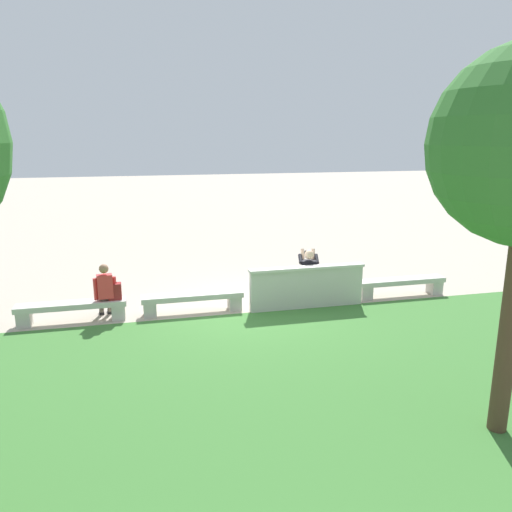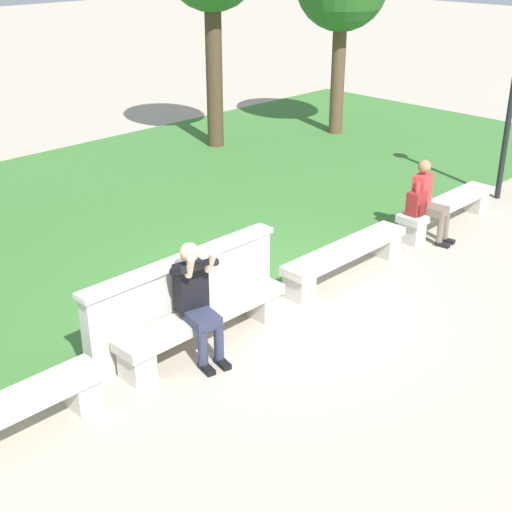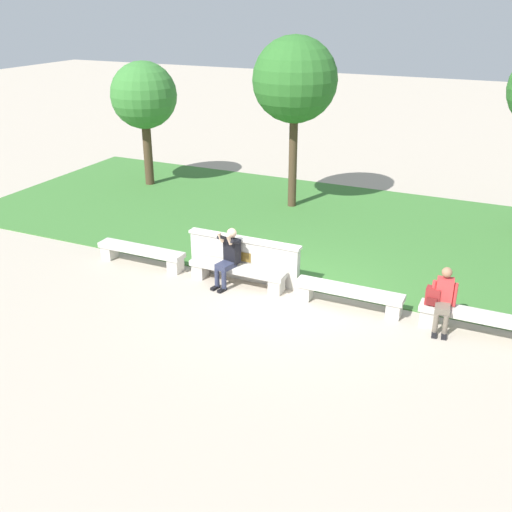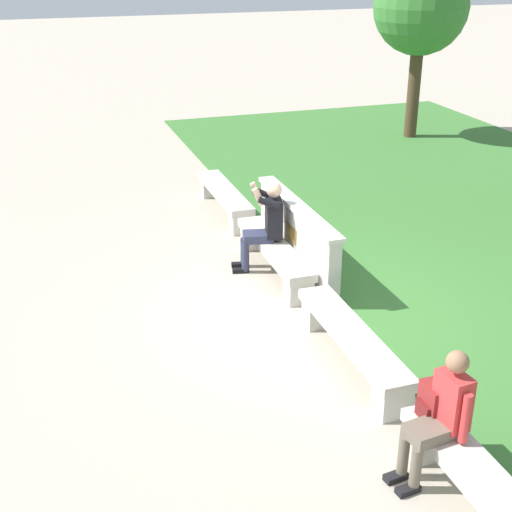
{
  "view_description": "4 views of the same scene",
  "coord_description": "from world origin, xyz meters",
  "px_view_note": "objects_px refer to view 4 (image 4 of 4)",
  "views": [
    {
      "loc": [
        2.4,
        10.75,
        3.93
      ],
      "look_at": [
        -0.35,
        -0.75,
        1.05
      ],
      "focal_mm": 35.0,
      "sensor_mm": 36.0,
      "label": 1
    },
    {
      "loc": [
        -5.91,
        -5.42,
        4.37
      ],
      "look_at": [
        -0.51,
        -0.05,
        0.9
      ],
      "focal_mm": 50.0,
      "sensor_mm": 36.0,
      "label": 2
    },
    {
      "loc": [
        4.19,
        -10.89,
        6.0
      ],
      "look_at": [
        -0.64,
        -0.42,
        0.98
      ],
      "focal_mm": 42.0,
      "sensor_mm": 36.0,
      "label": 3
    },
    {
      "loc": [
        7.51,
        -3.19,
        4.42
      ],
      "look_at": [
        0.15,
        -0.75,
        0.97
      ],
      "focal_mm": 50.0,
      "sensor_mm": 36.0,
      "label": 4
    }
  ],
  "objects_px": {
    "tree_right_background": "(421,8)",
    "bench_near": "(274,253)",
    "bench_far": "(491,499)",
    "person_photographer": "(266,222)",
    "bench_mid": "(352,341)",
    "person_distant": "(441,413)",
    "backpack": "(434,403)",
    "bench_main": "(224,196)"
  },
  "relations": [
    {
      "from": "bench_near",
      "to": "bench_mid",
      "type": "xyz_separation_m",
      "value": [
        2.59,
        0.0,
        0.0
      ]
    },
    {
      "from": "bench_main",
      "to": "person_photographer",
      "type": "bearing_deg",
      "value": -1.78
    },
    {
      "from": "bench_main",
      "to": "bench_near",
      "type": "relative_size",
      "value": 1.0
    },
    {
      "from": "bench_near",
      "to": "person_distant",
      "type": "height_order",
      "value": "person_distant"
    },
    {
      "from": "tree_right_background",
      "to": "bench_near",
      "type": "bearing_deg",
      "value": -42.65
    },
    {
      "from": "person_photographer",
      "to": "backpack",
      "type": "height_order",
      "value": "person_photographer"
    },
    {
      "from": "backpack",
      "to": "bench_main",
      "type": "bearing_deg",
      "value": 179.95
    },
    {
      "from": "bench_main",
      "to": "person_distant",
      "type": "xyz_separation_m",
      "value": [
        7.07,
        -0.07,
        0.36
      ]
    },
    {
      "from": "bench_mid",
      "to": "bench_far",
      "type": "xyz_separation_m",
      "value": [
        2.59,
        0.0,
        0.0
      ]
    },
    {
      "from": "bench_near",
      "to": "tree_right_background",
      "type": "bearing_deg",
      "value": 137.35
    },
    {
      "from": "person_photographer",
      "to": "person_distant",
      "type": "xyz_separation_m",
      "value": [
        4.65,
        0.01,
        -0.06
      ]
    },
    {
      "from": "bench_far",
      "to": "person_photographer",
      "type": "relative_size",
      "value": 1.73
    },
    {
      "from": "bench_near",
      "to": "person_distant",
      "type": "distance_m",
      "value": 4.5
    },
    {
      "from": "bench_far",
      "to": "tree_right_background",
      "type": "bearing_deg",
      "value": 153.3
    },
    {
      "from": "bench_far",
      "to": "tree_right_background",
      "type": "relative_size",
      "value": 0.55
    },
    {
      "from": "bench_near",
      "to": "person_distant",
      "type": "bearing_deg",
      "value": -0.84
    },
    {
      "from": "tree_right_background",
      "to": "person_photographer",
      "type": "bearing_deg",
      "value": -43.81
    },
    {
      "from": "bench_far",
      "to": "backpack",
      "type": "bearing_deg",
      "value": -179.62
    },
    {
      "from": "tree_right_background",
      "to": "bench_main",
      "type": "bearing_deg",
      "value": -57.61
    },
    {
      "from": "bench_main",
      "to": "bench_mid",
      "type": "xyz_separation_m",
      "value": [
        5.19,
        0.0,
        0.0
      ]
    },
    {
      "from": "person_distant",
      "to": "backpack",
      "type": "xyz_separation_m",
      "value": [
        -0.21,
        0.06,
        -0.05
      ]
    },
    {
      "from": "bench_mid",
      "to": "backpack",
      "type": "xyz_separation_m",
      "value": [
        1.68,
        -0.01,
        0.32
      ]
    },
    {
      "from": "bench_main",
      "to": "person_photographer",
      "type": "xyz_separation_m",
      "value": [
        2.42,
        -0.08,
        0.43
      ]
    },
    {
      "from": "bench_near",
      "to": "person_photographer",
      "type": "bearing_deg",
      "value": -156.0
    },
    {
      "from": "bench_far",
      "to": "backpack",
      "type": "distance_m",
      "value": 0.97
    },
    {
      "from": "bench_main",
      "to": "bench_far",
      "type": "distance_m",
      "value": 7.78
    },
    {
      "from": "person_photographer",
      "to": "tree_right_background",
      "type": "bearing_deg",
      "value": 136.19
    },
    {
      "from": "bench_main",
      "to": "bench_mid",
      "type": "distance_m",
      "value": 5.19
    },
    {
      "from": "bench_mid",
      "to": "bench_far",
      "type": "relative_size",
      "value": 1.0
    },
    {
      "from": "bench_near",
      "to": "bench_far",
      "type": "distance_m",
      "value": 5.19
    },
    {
      "from": "person_photographer",
      "to": "backpack",
      "type": "distance_m",
      "value": 4.45
    },
    {
      "from": "tree_right_background",
      "to": "bench_far",
      "type": "bearing_deg",
      "value": -26.7
    },
    {
      "from": "person_photographer",
      "to": "tree_right_background",
      "type": "distance_m",
      "value": 8.71
    },
    {
      "from": "backpack",
      "to": "tree_right_background",
      "type": "relative_size",
      "value": 0.1
    },
    {
      "from": "person_photographer",
      "to": "bench_near",
      "type": "bearing_deg",
      "value": 24.0
    },
    {
      "from": "backpack",
      "to": "bench_mid",
      "type": "bearing_deg",
      "value": 179.79
    },
    {
      "from": "bench_near",
      "to": "backpack",
      "type": "relative_size",
      "value": 5.33
    },
    {
      "from": "bench_mid",
      "to": "tree_right_background",
      "type": "bearing_deg",
      "value": 146.95
    },
    {
      "from": "bench_near",
      "to": "tree_right_background",
      "type": "distance_m",
      "value": 8.9
    },
    {
      "from": "person_photographer",
      "to": "backpack",
      "type": "xyz_separation_m",
      "value": [
        4.44,
        0.07,
        -0.11
      ]
    },
    {
      "from": "bench_main",
      "to": "bench_far",
      "type": "xyz_separation_m",
      "value": [
        7.78,
        0.0,
        0.0
      ]
    },
    {
      "from": "bench_far",
      "to": "person_photographer",
      "type": "height_order",
      "value": "person_photographer"
    }
  ]
}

